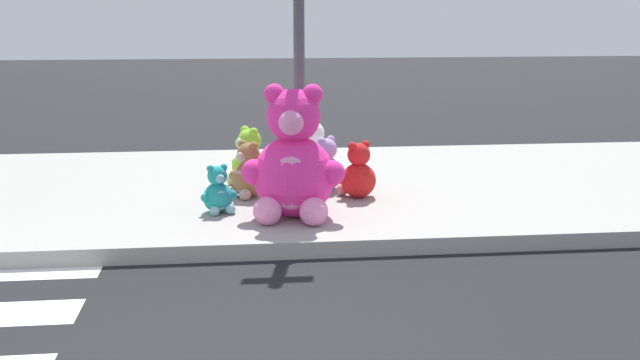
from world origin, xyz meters
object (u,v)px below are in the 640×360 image
object	(u,v)px
sign_pole	(299,32)
plush_lime	(248,162)
plush_pink_large	(293,165)
plush_lavender	(325,168)
plush_white	(310,156)
plush_teal	(218,193)
plush_red	(358,175)
plush_brown	(247,175)

from	to	relation	value
sign_pole	plush_lime	world-z (taller)	sign_pole
plush_pink_large	plush_lavender	size ratio (longest dim) A/B	2.14
sign_pole	plush_white	world-z (taller)	sign_pole
plush_teal	plush_white	distance (m)	1.68
plush_pink_large	plush_white	bearing A→B (deg)	78.88
sign_pole	plush_teal	distance (m)	1.75
sign_pole	plush_lavender	bearing A→B (deg)	57.85
plush_pink_large	plush_teal	distance (m)	0.81
sign_pole	plush_teal	world-z (taller)	sign_pole
plush_lime	sign_pole	bearing A→B (deg)	-57.45
plush_pink_large	plush_red	bearing A→B (deg)	44.52
plush_brown	plush_teal	bearing A→B (deg)	-115.55
plush_pink_large	plush_white	world-z (taller)	plush_pink_large
sign_pole	plush_pink_large	world-z (taller)	sign_pole
plush_teal	plush_lavender	world-z (taller)	plush_lavender
sign_pole	plush_brown	bearing A→B (deg)	153.60
plush_teal	plush_white	world-z (taller)	plush_white
plush_lime	plush_pink_large	bearing A→B (deg)	-73.81
plush_teal	plush_lavender	xyz separation A→B (m)	(1.13, 0.85, 0.05)
plush_pink_large	plush_brown	xyz separation A→B (m)	(-0.42, 0.85, -0.27)
sign_pole	plush_teal	bearing A→B (deg)	-157.05
plush_pink_large	plush_white	distance (m)	1.62
plush_pink_large	plush_red	xyz separation A→B (m)	(0.72, 0.71, -0.26)
plush_pink_large	plush_brown	bearing A→B (deg)	116.34
sign_pole	plush_red	bearing A→B (deg)	11.25
plush_red	plush_white	xyz separation A→B (m)	(-0.41, 0.87, 0.05)
plush_brown	plush_red	bearing A→B (deg)	-6.97
sign_pole	plush_pink_large	size ratio (longest dim) A/B	2.55
plush_teal	plush_brown	size ratio (longest dim) A/B	0.80
sign_pole	plush_pink_large	xyz separation A→B (m)	(-0.11, -0.59, -1.20)
sign_pole	plush_lime	xyz separation A→B (m)	(-0.51, 0.80, -1.44)
plush_brown	plush_lavender	size ratio (longest dim) A/B	1.01
plush_lime	plush_white	size ratio (longest dim) A/B	0.93
plush_lime	plush_brown	xyz separation A→B (m)	(-0.02, -0.53, -0.03)
plush_white	plush_lavender	bearing A→B (deg)	-77.21
plush_lime	plush_teal	distance (m)	1.19
sign_pole	plush_white	xyz separation A→B (m)	(0.20, 0.99, -1.41)
sign_pole	plush_teal	xyz separation A→B (m)	(-0.82, -0.35, -1.51)
plush_teal	sign_pole	bearing A→B (deg)	22.95
plush_pink_large	plush_lime	world-z (taller)	plush_pink_large
plush_red	plush_brown	size ratio (longest dim) A/B	1.01
plush_red	plush_white	world-z (taller)	plush_white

